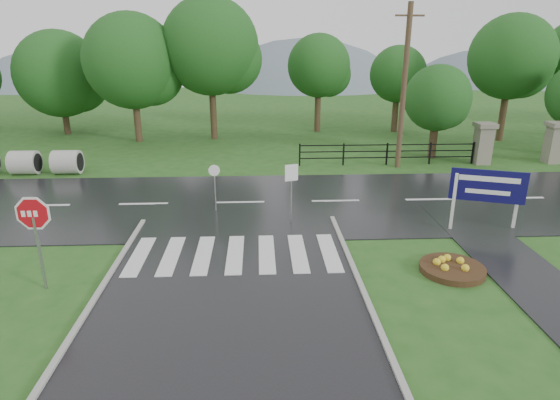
{
  "coord_description": "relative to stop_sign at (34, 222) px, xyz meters",
  "views": [
    {
      "loc": [
        0.79,
        -8.47,
        6.5
      ],
      "look_at": [
        1.47,
        6.0,
        1.5
      ],
      "focal_mm": 30.0,
      "sensor_mm": 36.0,
      "label": 1
    }
  ],
  "objects": [
    {
      "name": "fence_west",
      "position": [
        12.86,
        12.79,
        -1.24
      ],
      "size": [
        9.58,
        0.08,
        1.2
      ],
      "color": "black",
      "rests_on": "ground"
    },
    {
      "name": "hills",
      "position": [
        8.6,
        61.79,
        -17.49
      ],
      "size": [
        102.0,
        48.0,
        48.0
      ],
      "color": "slate",
      "rests_on": "ground"
    },
    {
      "name": "reg_sign_round",
      "position": [
        4.18,
        5.89,
        -0.72
      ],
      "size": [
        0.44,
        0.06,
        1.91
      ],
      "color": "#939399",
      "rests_on": "ground"
    },
    {
      "name": "ground",
      "position": [
        5.11,
        -3.21,
        -1.96
      ],
      "size": [
        120.0,
        120.0,
        0.0
      ],
      "primitive_type": "plane",
      "color": "#26551C",
      "rests_on": "ground"
    },
    {
      "name": "flower_bed",
      "position": [
        11.55,
        0.41,
        -1.82
      ],
      "size": [
        1.88,
        1.88,
        0.38
      ],
      "color": "#332111",
      "rests_on": "ground"
    },
    {
      "name": "treeline",
      "position": [
        6.11,
        20.79,
        -1.96
      ],
      "size": [
        83.2,
        5.2,
        10.0
      ],
      "color": "#174C18",
      "rests_on": "ground"
    },
    {
      "name": "pillar_east",
      "position": [
        22.11,
        12.79,
        -0.78
      ],
      "size": [
        1.0,
        1.0,
        2.24
      ],
      "color": "gray",
      "rests_on": "ground"
    },
    {
      "name": "entrance_tree_left",
      "position": [
        15.91,
        14.29,
        1.42
      ],
      "size": [
        3.66,
        3.66,
        5.23
      ],
      "color": "#3D2B1C",
      "rests_on": "ground"
    },
    {
      "name": "stop_sign",
      "position": [
        0.0,
        0.0,
        0.0
      ],
      "size": [
        1.26,
        0.09,
        2.83
      ],
      "color": "#939399",
      "rests_on": "ground"
    },
    {
      "name": "utility_pole_east",
      "position": [
        13.33,
        12.29,
        2.22
      ],
      "size": [
        1.46,
        0.27,
        8.21
      ],
      "color": "#473523",
      "rests_on": "ground"
    },
    {
      "name": "pillar_west",
      "position": [
        18.11,
        12.79,
        -0.78
      ],
      "size": [
        1.0,
        1.0,
        2.24
      ],
      "color": "gray",
      "rests_on": "ground"
    },
    {
      "name": "crosswalk",
      "position": [
        5.11,
        1.79,
        -1.9
      ],
      "size": [
        6.5,
        2.8,
        0.02
      ],
      "color": "silver",
      "rests_on": "ground"
    },
    {
      "name": "main_road",
      "position": [
        5.11,
        6.79,
        -1.96
      ],
      "size": [
        90.0,
        8.0,
        0.04
      ],
      "primitive_type": "cube",
      "color": "black",
      "rests_on": "ground"
    },
    {
      "name": "estate_billboard",
      "position": [
        13.91,
        3.58,
        -0.44
      ],
      "size": [
        2.44,
        0.91,
        2.2
      ],
      "color": "silver",
      "rests_on": "ground"
    },
    {
      "name": "reg_sign_small",
      "position": [
        7.08,
        4.52,
        -0.38
      ],
      "size": [
        0.48,
        0.17,
        2.25
      ],
      "color": "#939399",
      "rests_on": "ground"
    },
    {
      "name": "walkway",
      "position": [
        13.61,
        0.79,
        -1.96
      ],
      "size": [
        2.2,
        11.0,
        0.04
      ],
      "primitive_type": "cube",
      "color": "#262629",
      "rests_on": "ground"
    }
  ]
}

